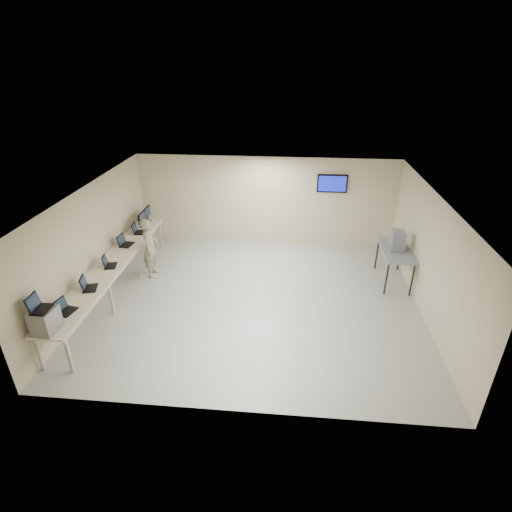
# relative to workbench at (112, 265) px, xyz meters

# --- Properties ---
(room) EXTENTS (8.01, 7.01, 2.81)m
(room) POSITION_rel_workbench_xyz_m (3.62, 0.06, 0.58)
(room) COLOR #ACABA1
(room) RESTS_ON ground
(workbench) EXTENTS (0.76, 6.00, 0.90)m
(workbench) POSITION_rel_workbench_xyz_m (0.00, 0.00, 0.00)
(workbench) COLOR beige
(workbench) RESTS_ON ground
(equipment_box) EXTENTS (0.43, 0.48, 0.47)m
(equipment_box) POSITION_rel_workbench_xyz_m (-0.06, -2.75, 0.31)
(equipment_box) COLOR gray
(equipment_box) RESTS_ON workbench
(laptop_on_box) EXTENTS (0.33, 0.40, 0.30)m
(laptop_on_box) POSITION_rel_workbench_xyz_m (-0.12, -2.75, 0.62)
(laptop_on_box) COLOR black
(laptop_on_box) RESTS_ON equipment_box
(laptop_0) EXTENTS (0.37, 0.41, 0.29)m
(laptop_0) POSITION_rel_workbench_xyz_m (-0.07, -2.14, 0.15)
(laptop_0) COLOR black
(laptop_0) RESTS_ON workbench
(laptop_1) EXTENTS (0.40, 0.44, 0.30)m
(laptop_1) POSITION_rel_workbench_xyz_m (-0.02, -1.24, 0.15)
(laptop_1) COLOR black
(laptop_1) RESTS_ON workbench
(laptop_2) EXTENTS (0.36, 0.40, 0.28)m
(laptop_2) POSITION_rel_workbench_xyz_m (-0.00, -0.19, 0.15)
(laptop_2) COLOR black
(laptop_2) RESTS_ON workbench
(laptop_3) EXTENTS (0.35, 0.41, 0.30)m
(laptop_3) POSITION_rel_workbench_xyz_m (-0.07, 1.01, 0.15)
(laptop_3) COLOR black
(laptop_3) RESTS_ON workbench
(laptop_4) EXTENTS (0.32, 0.38, 0.29)m
(laptop_4) POSITION_rel_workbench_xyz_m (-0.02, 1.85, 0.15)
(laptop_4) COLOR black
(laptop_4) RESTS_ON workbench
(monitor_near) EXTENTS (0.20, 0.46, 0.45)m
(monitor_near) POSITION_rel_workbench_xyz_m (-0.01, 2.27, 0.35)
(monitor_near) COLOR black
(monitor_near) RESTS_ON workbench
(monitor_far) EXTENTS (0.20, 0.46, 0.45)m
(monitor_far) POSITION_rel_workbench_xyz_m (-0.01, 2.75, 0.35)
(monitor_far) COLOR black
(monitor_far) RESTS_ON workbench
(soldier) EXTENTS (0.42, 0.62, 1.68)m
(soldier) POSITION_rel_workbench_xyz_m (0.63, 1.02, 0.01)
(soldier) COLOR #686E56
(soldier) RESTS_ON ground
(side_table) EXTENTS (0.74, 1.58, 0.95)m
(side_table) POSITION_rel_workbench_xyz_m (7.19, 1.29, 0.05)
(side_table) COLOR gray
(side_table) RESTS_ON ground
(storage_bins) EXTENTS (0.34, 0.37, 0.53)m
(storage_bins) POSITION_rel_workbench_xyz_m (7.17, 1.29, 0.39)
(storage_bins) COLOR gray
(storage_bins) RESTS_ON side_table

